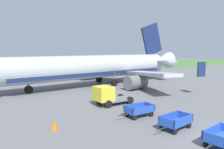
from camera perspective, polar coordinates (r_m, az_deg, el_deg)
The scene contains 8 objects.
ground_plane at distance 16.03m, azimuth 26.04°, elevation -15.83°, with size 220.00×220.00×0.00m, color slate.
grass_strip at distance 63.84m, azimuth -20.99°, elevation 0.87°, with size 220.00×28.00×0.06m, color #477A38.
airplane at distance 35.91m, azimuth -3.43°, elevation 2.00°, with size 37.67×30.27×11.34m.
baggage_cart_third_in_row at distance 15.43m, azimuth 27.09°, elevation -14.39°, with size 3.61×1.69×1.07m.
baggage_cart_fourth_in_row at distance 17.18m, azimuth 16.49°, elevation -11.77°, with size 3.62×1.73×1.07m.
baggage_cart_far_end at distance 19.53m, azimuth 7.22°, elevation -9.30°, with size 3.55×1.40×1.07m.
service_truck_beside_carts at distance 23.06m, azimuth -1.20°, elevation -5.50°, with size 4.43×2.11×2.10m.
traffic_cone_near_plane at distance 17.06m, azimuth -14.94°, elevation -12.74°, with size 0.53×0.53×0.70m, color orange.
Camera 1 is at (-12.87, -7.49, 5.95)m, focal length 34.57 mm.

